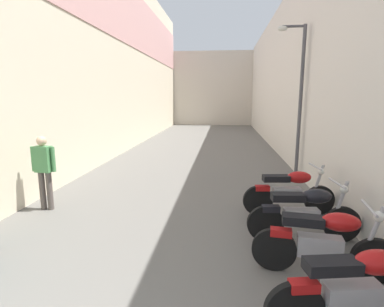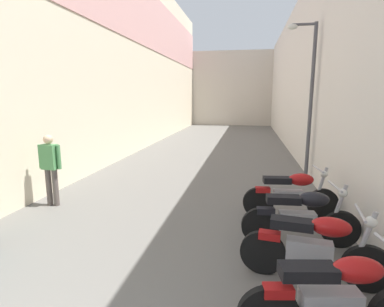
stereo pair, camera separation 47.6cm
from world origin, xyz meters
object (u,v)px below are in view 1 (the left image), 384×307
Objects in this scene: motorcycle_fourth at (305,212)px; motorcycle_fifth at (290,191)px; motorcycle_second at (358,289)px; motorcycle_third at (325,241)px; pedestrian_further_down at (44,167)px; street_lamp at (298,91)px.

motorcycle_fifth is (-0.00, 1.17, 0.00)m from motorcycle_fourth.
motorcycle_second is 1.01m from motorcycle_third.
motorcycle_fifth is at bearing 90.00° from motorcycle_third.
motorcycle_fifth is 1.18× the size of pedestrian_further_down.
motorcycle_second is at bearing -90.00° from motorcycle_fourth.
pedestrian_further_down is (-5.05, 1.94, 0.42)m from motorcycle_third.
motorcycle_second is 0.99× the size of motorcycle_fourth.
street_lamp is (5.74, 3.13, 1.61)m from pedestrian_further_down.
motorcycle_second is at bearing -96.50° from street_lamp.
motorcycle_fourth is at bearing 90.00° from motorcycle_third.
street_lamp is (0.69, 2.90, 2.03)m from motorcycle_fifth.
motorcycle_second is at bearing -90.00° from motorcycle_third.
motorcycle_fifth is at bearing 2.60° from pedestrian_further_down.
motorcycle_second is 0.99× the size of motorcycle_fifth.
pedestrian_further_down is at bearing 149.66° from motorcycle_second.
pedestrian_further_down reaches higher than motorcycle_second.
motorcycle_second is 6.45m from street_lamp.
motorcycle_fourth is at bearing 90.00° from motorcycle_second.
motorcycle_fourth is at bearing -99.68° from street_lamp.
street_lamp reaches higher than motorcycle_third.
motorcycle_third is 5.43m from pedestrian_further_down.
street_lamp reaches higher than motorcycle_second.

